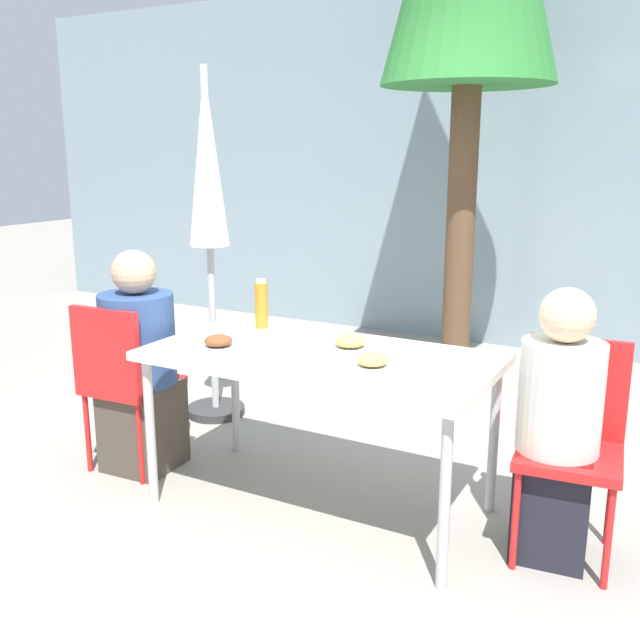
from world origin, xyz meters
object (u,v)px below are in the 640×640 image
(person_right, at_px, (558,433))
(closed_umbrella, at_px, (208,188))
(salad_bowl, at_px, (324,358))
(chair_left, at_px, (122,375))
(drinking_cup, at_px, (263,348))
(bottle, at_px, (261,305))
(person_left, at_px, (140,369))
(chair_right, at_px, (572,430))

(person_right, height_order, closed_umbrella, closed_umbrella)
(person_right, bearing_deg, salad_bowl, 9.17)
(chair_left, xyz_separation_m, drinking_cup, (0.88, -0.04, 0.27))
(closed_umbrella, distance_m, drinking_cup, 1.47)
(person_right, xyz_separation_m, drinking_cup, (-1.20, -0.28, 0.26))
(bottle, xyz_separation_m, salad_bowl, (0.57, -0.40, -0.09))
(person_left, bearing_deg, bottle, 26.95)
(person_left, height_order, person_right, person_left)
(chair_right, bearing_deg, closed_umbrella, -19.61)
(chair_right, height_order, closed_umbrella, closed_umbrella)
(person_left, distance_m, drinking_cup, 0.88)
(salad_bowl, bearing_deg, person_left, 175.48)
(chair_right, bearing_deg, person_right, 57.97)
(drinking_cup, bearing_deg, chair_left, 177.30)
(chair_left, relative_size, person_right, 0.79)
(chair_right, bearing_deg, drinking_cup, 10.72)
(chair_left, distance_m, drinking_cup, 0.92)
(bottle, distance_m, salad_bowl, 0.71)
(chair_left, distance_m, closed_umbrella, 1.25)
(person_right, relative_size, bottle, 4.48)
(person_left, height_order, salad_bowl, person_left)
(person_right, distance_m, drinking_cup, 1.26)
(chair_right, relative_size, bottle, 3.53)
(person_right, bearing_deg, chair_right, -122.03)
(chair_left, xyz_separation_m, person_left, (0.05, 0.08, 0.01))
(person_right, distance_m, closed_umbrella, 2.42)
(chair_left, distance_m, chair_right, 2.15)
(chair_left, bearing_deg, person_right, 3.39)
(bottle, distance_m, drinking_cup, 0.53)
(person_left, distance_m, chair_right, 2.09)
(drinking_cup, bearing_deg, salad_bowl, 7.38)
(chair_right, xyz_separation_m, bottle, (-1.54, 0.08, 0.35))
(person_left, height_order, drinking_cup, person_left)
(drinking_cup, bearing_deg, person_right, 13.07)
(person_right, height_order, bottle, person_right)
(person_right, distance_m, salad_bowl, 0.98)
(person_right, distance_m, bottle, 1.54)
(person_left, height_order, closed_umbrella, closed_umbrella)
(chair_right, height_order, person_right, person_right)
(chair_left, height_order, chair_right, same)
(bottle, bearing_deg, chair_right, -2.80)
(bottle, height_order, drinking_cup, bottle)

